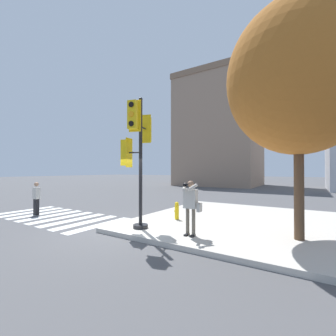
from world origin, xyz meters
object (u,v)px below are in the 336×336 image
(person_photographer, at_px, (191,203))
(pedestrian_distant, at_px, (36,198))
(traffic_signal_pole, at_px, (137,147))
(street_tree, at_px, (298,78))
(fire_hydrant, at_px, (177,211))

(person_photographer, height_order, pedestrian_distant, person_photographer)
(traffic_signal_pole, relative_size, person_photographer, 2.71)
(street_tree, bearing_deg, fire_hydrant, 174.82)
(pedestrian_distant, height_order, fire_hydrant, pedestrian_distant)
(traffic_signal_pole, xyz_separation_m, fire_hydrant, (0.50, 1.86, -2.43))
(person_photographer, height_order, fire_hydrant, person_photographer)
(street_tree, xyz_separation_m, fire_hydrant, (-4.25, 0.39, -4.24))
(pedestrian_distant, distance_m, fire_hydrant, 6.78)
(pedestrian_distant, bearing_deg, person_photographer, 3.44)
(person_photographer, bearing_deg, pedestrian_distant, -176.56)
(person_photographer, relative_size, pedestrian_distant, 1.06)
(traffic_signal_pole, relative_size, street_tree, 0.66)
(pedestrian_distant, bearing_deg, street_tree, 9.58)
(person_photographer, bearing_deg, traffic_signal_pole, -175.83)
(traffic_signal_pole, relative_size, pedestrian_distant, 2.87)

